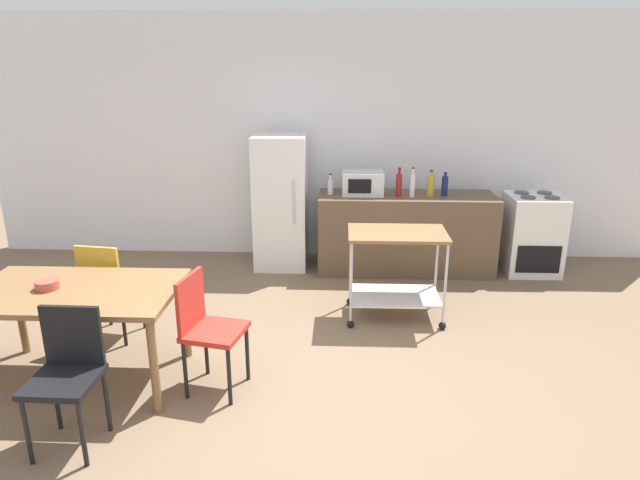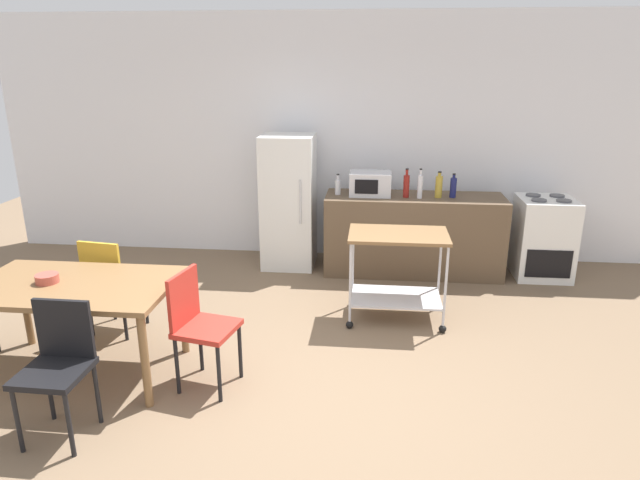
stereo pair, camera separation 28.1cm
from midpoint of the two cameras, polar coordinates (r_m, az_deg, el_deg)
The scene contains 17 objects.
ground_plane at distance 4.23m, azimuth -2.25°, elevation -15.48°, with size 12.00×12.00×0.00m, color brown.
back_wall at distance 6.79m, azimuth -0.23°, elevation 10.42°, with size 8.40×0.12×2.90m, color white.
kitchen_counter at distance 6.43m, azimuth 7.57°, elevation 0.72°, with size 2.00×0.64×0.90m, color brown.
dining_table at distance 4.51m, azimuth -25.64°, elevation -5.52°, with size 1.50×0.90×0.75m.
chair_black at distance 3.90m, azimuth -26.59°, elevation -11.85°, with size 0.41×0.41×0.89m.
chair_mustard at distance 5.13m, azimuth -22.54°, elevation -4.21°, with size 0.45×0.45×0.89m.
chair_red at distance 4.15m, azimuth -13.57°, elevation -8.51°, with size 0.47×0.47×0.89m.
stove_oven at distance 6.74m, azimuth 19.93°, elevation 0.59°, with size 0.60×0.61×0.92m.
refrigerator at distance 6.47m, azimuth -5.30°, elevation 3.89°, with size 0.60×0.63×1.55m.
kitchen_cart at distance 5.16m, azimuth 6.34°, elevation -2.12°, with size 0.91×0.57×0.85m.
bottle_soda at distance 6.28m, azimuth -0.20°, elevation 5.55°, with size 0.07×0.07×0.23m.
microwave at distance 6.27m, azimuth 3.16°, elevation 5.89°, with size 0.46×0.35×0.26m.
bottle_sesame_oil at distance 6.22m, azimuth 6.86°, elevation 5.71°, with size 0.07×0.07×0.32m.
bottle_hot_sauce at distance 6.20m, azimuth 8.25°, elevation 5.65°, with size 0.06×0.06×0.33m.
bottle_sparkling_water at distance 6.29m, azimuth 10.10°, elevation 5.62°, with size 0.08×0.08×0.29m.
bottle_soy_sauce at distance 6.33m, azimuth 11.51°, elevation 5.52°, with size 0.07×0.07×0.27m.
fruit_bowl at distance 4.56m, azimuth -27.96°, elevation -4.11°, with size 0.17×0.17×0.07m, color #B24C3F.
Camera 1 is at (0.17, -3.54, 2.32)m, focal length 30.99 mm.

